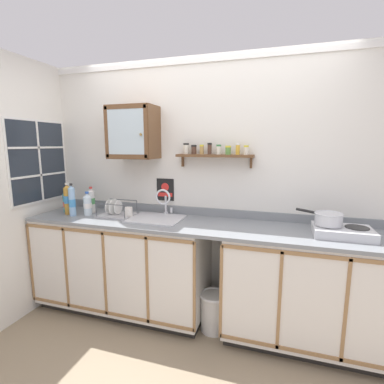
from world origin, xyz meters
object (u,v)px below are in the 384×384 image
object	(u,v)px
mug	(128,212)
trash_bin	(214,311)
hot_plate_stove	(342,232)
bottle_opaque_white_1	(91,201)
bottle_detergent_teal_3	(67,202)
wall_cabinet	(133,132)
warning_sign	(165,190)
saucepan	(328,218)
bottle_water_clear_2	(88,204)
dish_rack	(116,212)
sink	(157,222)
bottle_water_blue_0	(72,201)
bottle_juice_amber_4	(68,199)

from	to	relation	value
mug	trash_bin	world-z (taller)	mug
hot_plate_stove	bottle_opaque_white_1	bearing A→B (deg)	177.88
bottle_detergent_teal_3	wall_cabinet	bearing A→B (deg)	9.87
mug	warning_sign	world-z (taller)	warning_sign
saucepan	warning_sign	bearing A→B (deg)	169.19
bottle_detergent_teal_3	mug	xyz separation A→B (m)	(0.73, -0.02, -0.06)
wall_cabinet	hot_plate_stove	bearing A→B (deg)	-5.09
hot_plate_stove	saucepan	distance (m)	0.14
trash_bin	hot_plate_stove	bearing A→B (deg)	3.22
bottle_water_clear_2	bottle_detergent_teal_3	distance (m)	0.30
dish_rack	warning_sign	size ratio (longest dim) A/B	1.49
sink	wall_cabinet	size ratio (longest dim) A/B	0.97
mug	bottle_opaque_white_1	bearing A→B (deg)	171.40
bottle_water_blue_0	sink	bearing A→B (deg)	9.26
mug	trash_bin	bearing A→B (deg)	-4.69
bottle_juice_amber_4	warning_sign	world-z (taller)	warning_sign
dish_rack	wall_cabinet	xyz separation A→B (m)	(0.16, 0.12, 0.78)
bottle_water_clear_2	bottle_juice_amber_4	bearing A→B (deg)	-172.60
wall_cabinet	dish_rack	bearing A→B (deg)	-142.32
saucepan	trash_bin	world-z (taller)	saucepan
bottle_opaque_white_1	bottle_juice_amber_4	xyz separation A→B (m)	(-0.18, -0.13, 0.03)
bottle_juice_amber_4	mug	size ratio (longest dim) A/B	2.83
bottle_water_clear_2	dish_rack	size ratio (longest dim) A/B	0.70
bottle_water_clear_2	warning_sign	size ratio (longest dim) A/B	1.05
trash_bin	bottle_detergent_teal_3	bearing A→B (deg)	176.61
trash_bin	bottle_water_blue_0	bearing A→B (deg)	-178.72
saucepan	trash_bin	xyz separation A→B (m)	(-0.89, -0.08, -0.91)
bottle_juice_amber_4	trash_bin	bearing A→B (deg)	-0.57
bottle_water_clear_2	bottle_water_blue_0	bearing A→B (deg)	-148.28
bottle_detergent_teal_3	bottle_opaque_white_1	bearing A→B (deg)	10.21
saucepan	dish_rack	bearing A→B (deg)	179.36
wall_cabinet	trash_bin	bearing A→B (deg)	-14.32
sink	hot_plate_stove	world-z (taller)	sink
bottle_juice_amber_4	wall_cabinet	xyz separation A→B (m)	(0.65, 0.21, 0.66)
hot_plate_stove	dish_rack	size ratio (longest dim) A/B	1.25
bottle_opaque_white_1	bottle_juice_amber_4	world-z (taller)	bottle_juice_amber_4
saucepan	mug	xyz separation A→B (m)	(-1.76, -0.01, -0.08)
mug	bottle_detergent_teal_3	bearing A→B (deg)	178.15
hot_plate_stove	bottle_juice_amber_4	world-z (taller)	bottle_juice_amber_4
bottle_opaque_white_1	bottle_water_clear_2	bearing A→B (deg)	-74.25
sink	bottle_water_clear_2	distance (m)	0.74
bottle_water_clear_2	sink	bearing A→B (deg)	4.98
saucepan	bottle_water_blue_0	bearing A→B (deg)	-177.24
hot_plate_stove	dish_rack	xyz separation A→B (m)	(-2.02, 0.05, 0.00)
bottle_water_blue_0	dish_rack	xyz separation A→B (m)	(0.41, 0.13, -0.11)
bottle_water_blue_0	bottle_juice_amber_4	bearing A→B (deg)	152.77
bottle_water_blue_0	bottle_detergent_teal_3	xyz separation A→B (m)	(-0.17, 0.13, -0.04)
bottle_water_blue_0	warning_sign	world-z (taller)	warning_sign
saucepan	bottle_water_clear_2	distance (m)	2.20
bottle_water_clear_2	trash_bin	distance (m)	1.59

